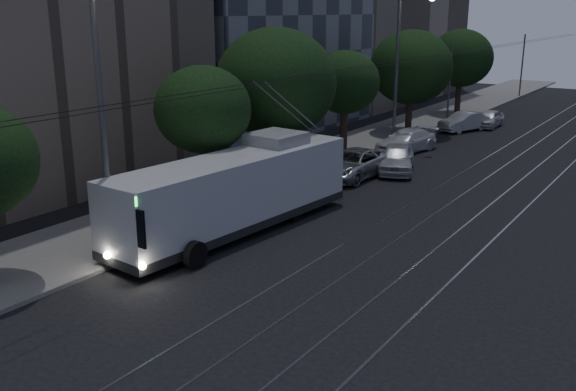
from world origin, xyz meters
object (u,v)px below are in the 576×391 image
(pickup_silver, at_px, (353,164))
(car_white_c, at_px, (463,122))
(car_white_d, at_px, (489,119))
(streetlamp_near, at_px, (109,91))
(streetlamp_far, at_px, (404,54))
(car_white_a, at_px, (397,158))
(car_white_b, at_px, (406,141))
(trolleybus, at_px, (237,191))

(pickup_silver, height_order, car_white_c, pickup_silver)
(car_white_d, distance_m, streetlamp_near, 33.53)
(streetlamp_near, height_order, streetlamp_far, streetlamp_near)
(pickup_silver, xyz_separation_m, car_white_a, (1.35, 2.35, 0.03))
(car_white_b, xyz_separation_m, streetlamp_near, (-0.76, -21.81, 5.16))
(trolleybus, relative_size, car_white_d, 3.18)
(streetlamp_far, bearing_deg, car_white_c, 80.74)
(car_white_c, distance_m, streetlamp_far, 9.52)
(trolleybus, bearing_deg, car_white_b, 96.39)
(car_white_c, relative_size, streetlamp_far, 0.42)
(pickup_silver, bearing_deg, streetlamp_near, -90.56)
(trolleybus, distance_m, streetlamp_near, 6.54)
(pickup_silver, bearing_deg, car_white_b, 95.43)
(car_white_d, relative_size, streetlamp_near, 0.38)
(pickup_silver, relative_size, streetlamp_far, 0.54)
(car_white_a, relative_size, streetlamp_near, 0.45)
(car_white_d, distance_m, streetlamp_far, 11.92)
(car_white_b, distance_m, streetlamp_far, 5.14)
(car_white_a, xyz_separation_m, car_white_c, (-1.04, 13.53, -0.08))
(car_white_c, xyz_separation_m, streetlamp_far, (-1.30, -7.96, 5.05))
(streetlamp_near, bearing_deg, streetlamp_far, 89.94)
(streetlamp_near, bearing_deg, car_white_c, 87.52)
(car_white_c, height_order, car_white_d, car_white_c)
(car_white_a, xyz_separation_m, car_white_d, (0.00, 16.09, -0.12))
(pickup_silver, relative_size, car_white_a, 1.18)
(streetlamp_far, bearing_deg, trolleybus, -86.19)
(car_white_a, distance_m, streetlamp_far, 7.82)
(car_white_d, xyz_separation_m, streetlamp_far, (-2.34, -10.53, 5.09))
(car_white_b, bearing_deg, car_white_c, 98.20)
(car_white_d, bearing_deg, streetlamp_far, -102.97)
(car_white_b, bearing_deg, trolleybus, -76.65)
(car_white_a, height_order, car_white_d, car_white_a)
(streetlamp_near, relative_size, streetlamp_far, 1.02)
(pickup_silver, bearing_deg, car_white_c, 92.33)
(pickup_silver, distance_m, car_white_a, 2.71)
(trolleybus, relative_size, car_white_c, 2.92)
(car_white_b, relative_size, streetlamp_far, 0.49)
(car_white_a, height_order, streetlamp_far, streetlamp_far)
(car_white_d, bearing_deg, car_white_a, -90.43)
(trolleybus, distance_m, pickup_silver, 9.80)
(streetlamp_far, bearing_deg, streetlamp_near, -90.06)
(car_white_a, distance_m, car_white_d, 16.09)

